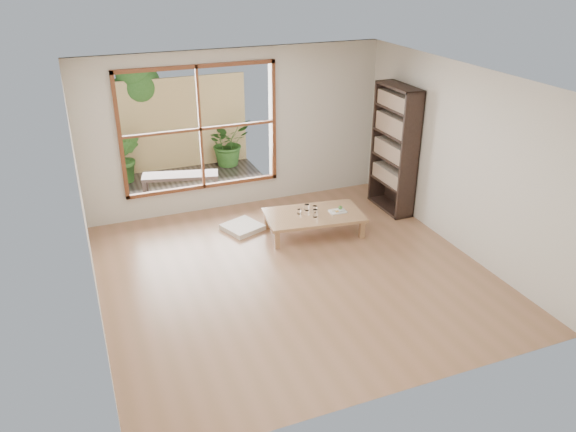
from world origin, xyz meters
name	(u,v)px	position (x,y,z in m)	size (l,w,h in m)	color
ground	(293,272)	(0.00, 0.00, 0.00)	(5.00, 5.00, 0.00)	#9F6F4F
low_table	(314,216)	(0.74, 0.98, 0.28)	(1.56, 1.00, 0.32)	#A47D4F
floor_cushion	(242,227)	(-0.25, 1.49, 0.04)	(0.52, 0.52, 0.08)	silver
bookshelf	(394,150)	(2.31, 1.34, 1.03)	(0.33, 0.93, 2.07)	#31211B
glass_tall	(315,213)	(0.71, 0.87, 0.38)	(0.07, 0.07, 0.12)	silver
glass_mid	(315,209)	(0.78, 1.04, 0.37)	(0.07, 0.07, 0.10)	silver
glass_short	(307,207)	(0.69, 1.14, 0.37)	(0.07, 0.07, 0.09)	silver
glass_small	(299,212)	(0.53, 1.06, 0.36)	(0.06, 0.06, 0.07)	silver
food_tray	(338,210)	(1.12, 0.91, 0.34)	(0.26, 0.19, 0.08)	white
deck	(191,186)	(-0.60, 3.56, 0.00)	(2.80, 2.00, 0.05)	#3D342C
garden_bench	(180,177)	(-0.86, 3.08, 0.38)	(1.35, 0.68, 0.41)	#31211B
bamboo_fence	(176,124)	(-0.60, 4.56, 0.90)	(2.80, 0.06, 1.80)	tan
shrub_right	(228,142)	(0.37, 4.33, 0.49)	(0.85, 0.73, 0.94)	#2F5A21
shrub_left	(127,158)	(-1.63, 4.14, 0.49)	(0.52, 0.42, 0.94)	#2F5A21
garden_tree	(133,86)	(-1.28, 4.86, 1.63)	(1.04, 0.85, 2.22)	#4C3D2D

